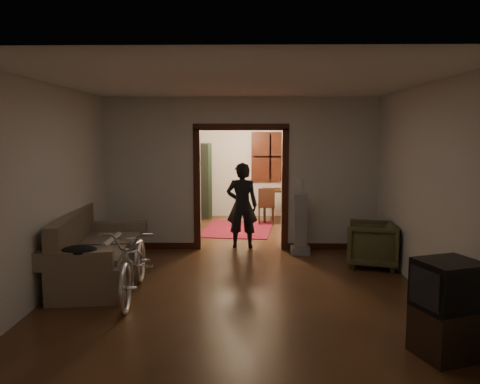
{
  "coord_description": "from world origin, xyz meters",
  "views": [
    {
      "loc": [
        0.13,
        -7.83,
        2.14
      ],
      "look_at": [
        0.0,
        -0.3,
        1.2
      ],
      "focal_mm": 35.0,
      "sensor_mm": 36.0,
      "label": 1
    }
  ],
  "objects_px": {
    "person": "(242,205)",
    "desk": "(284,205)",
    "sofa": "(99,247)",
    "locker": "(191,181)",
    "bicycle": "(134,261)",
    "armchair": "(372,244)"
  },
  "relations": [
    {
      "from": "person",
      "to": "armchair",
      "type": "bearing_deg",
      "value": 153.49
    },
    {
      "from": "locker",
      "to": "desk",
      "type": "height_order",
      "value": "locker"
    },
    {
      "from": "bicycle",
      "to": "person",
      "type": "bearing_deg",
      "value": 58.13
    },
    {
      "from": "person",
      "to": "sofa",
      "type": "bearing_deg",
      "value": 47.66
    },
    {
      "from": "person",
      "to": "desk",
      "type": "height_order",
      "value": "person"
    },
    {
      "from": "sofa",
      "to": "person",
      "type": "distance_m",
      "value": 2.92
    },
    {
      "from": "bicycle",
      "to": "locker",
      "type": "height_order",
      "value": "locker"
    },
    {
      "from": "sofa",
      "to": "locker",
      "type": "distance_m",
      "value": 5.23
    },
    {
      "from": "person",
      "to": "desk",
      "type": "bearing_deg",
      "value": -107.33
    },
    {
      "from": "bicycle",
      "to": "desk",
      "type": "bearing_deg",
      "value": 61.51
    },
    {
      "from": "sofa",
      "to": "locker",
      "type": "relative_size",
      "value": 1.13
    },
    {
      "from": "sofa",
      "to": "armchair",
      "type": "xyz_separation_m",
      "value": [
        4.19,
        0.83,
        -0.13
      ]
    },
    {
      "from": "desk",
      "to": "sofa",
      "type": "bearing_deg",
      "value": -122.66
    },
    {
      "from": "sofa",
      "to": "desk",
      "type": "xyz_separation_m",
      "value": [
        3.06,
        4.73,
        -0.1
      ]
    },
    {
      "from": "bicycle",
      "to": "armchair",
      "type": "height_order",
      "value": "bicycle"
    },
    {
      "from": "armchair",
      "to": "sofa",
      "type": "bearing_deg",
      "value": -63.31
    },
    {
      "from": "armchair",
      "to": "person",
      "type": "xyz_separation_m",
      "value": [
        -2.13,
        1.21,
        0.44
      ]
    },
    {
      "from": "armchair",
      "to": "bicycle",
      "type": "bearing_deg",
      "value": -51.68
    },
    {
      "from": "sofa",
      "to": "locker",
      "type": "bearing_deg",
      "value": 74.73
    },
    {
      "from": "bicycle",
      "to": "armchair",
      "type": "bearing_deg",
      "value": 18.25
    },
    {
      "from": "person",
      "to": "desk",
      "type": "xyz_separation_m",
      "value": [
        1.0,
        2.69,
        -0.41
      ]
    },
    {
      "from": "sofa",
      "to": "bicycle",
      "type": "relative_size",
      "value": 1.18
    }
  ]
}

